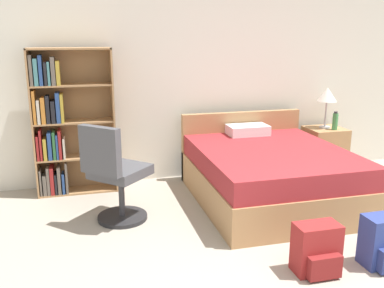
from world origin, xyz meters
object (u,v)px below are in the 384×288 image
object	(u,v)px
water_bottle	(335,121)
backpack_red	(317,250)
nightstand	(324,150)
table_lamp	(327,96)
bed	(268,173)
office_chair	(115,175)
backpack_blue	(383,243)
bookshelf	(63,124)

from	to	relation	value
water_bottle	backpack_red	size ratio (longest dim) A/B	0.59
nightstand	table_lamp	bearing A→B (deg)	107.72
bed	office_chair	bearing A→B (deg)	-173.93
office_chair	backpack_blue	xyz separation A→B (m)	(2.02, -1.37, -0.29)
bookshelf	office_chair	bearing A→B (deg)	-63.46
nightstand	backpack_blue	xyz separation A→B (m)	(-0.83, -2.27, -0.11)
bed	table_lamp	xyz separation A→B (m)	(1.13, 0.73, 0.73)
bookshelf	nightstand	world-z (taller)	bookshelf
table_lamp	water_bottle	xyz separation A→B (m)	(0.06, -0.13, -0.31)
bookshelf	office_chair	xyz separation A→B (m)	(0.49, -0.99, -0.34)
bed	nightstand	distance (m)	1.35
office_chair	nightstand	bearing A→B (deg)	17.47
backpack_blue	table_lamp	bearing A→B (deg)	70.20
office_chair	backpack_blue	size ratio (longest dim) A/B	2.40
table_lamp	backpack_blue	distance (m)	2.58
table_lamp	backpack_red	xyz separation A→B (m)	(-1.40, -2.25, -0.85)
bookshelf	nightstand	size ratio (longest dim) A/B	2.74
office_chair	backpack_red	world-z (taller)	office_chair
water_bottle	backpack_blue	xyz separation A→B (m)	(-0.89, -2.16, -0.53)
nightstand	table_lamp	distance (m)	0.74
water_bottle	backpack_red	distance (m)	2.62
bed	backpack_red	bearing A→B (deg)	-99.91
backpack_blue	water_bottle	bearing A→B (deg)	67.64
nightstand	bookshelf	bearing A→B (deg)	178.41
bookshelf	backpack_red	bearing A→B (deg)	-50.11
bed	table_lamp	world-z (taller)	table_lamp
bookshelf	backpack_blue	size ratio (longest dim) A/B	3.97
bookshelf	water_bottle	world-z (taller)	bookshelf
water_bottle	table_lamp	bearing A→B (deg)	115.12
water_bottle	backpack_red	bearing A→B (deg)	-124.62
table_lamp	water_bottle	distance (m)	0.35
office_chair	table_lamp	size ratio (longest dim) A/B	1.90
office_chair	nightstand	xyz separation A→B (m)	(2.85, 0.90, -0.19)
office_chair	backpack_red	xyz separation A→B (m)	(1.45, -1.33, -0.30)
bookshelf	backpack_red	distance (m)	3.09
bed	water_bottle	world-z (taller)	bed
table_lamp	backpack_blue	size ratio (longest dim) A/B	1.27
bed	office_chair	size ratio (longest dim) A/B	1.88
office_chair	backpack_red	size ratio (longest dim) A/B	2.52
table_lamp	bed	bearing A→B (deg)	-147.03
office_chair	water_bottle	size ratio (longest dim) A/B	4.25
bookshelf	water_bottle	size ratio (longest dim) A/B	7.03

